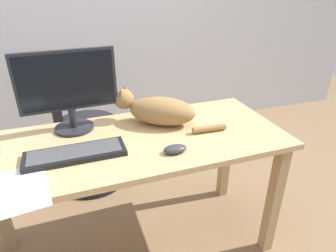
% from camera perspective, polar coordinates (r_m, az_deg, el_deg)
% --- Properties ---
extents(ground_plane, '(8.00, 8.00, 0.00)m').
position_cam_1_polar(ground_plane, '(1.93, -5.92, -22.20)').
color(ground_plane, '#846647').
extents(desk, '(1.56, 0.65, 0.74)m').
position_cam_1_polar(desk, '(1.51, -7.04, -6.22)').
color(desk, tan).
rests_on(desk, ground_plane).
extents(office_chair, '(0.48, 0.48, 0.92)m').
position_cam_1_polar(office_chair, '(2.25, -16.57, -2.23)').
color(office_chair, black).
rests_on(office_chair, ground_plane).
extents(monitor, '(0.48, 0.20, 0.41)m').
position_cam_1_polar(monitor, '(1.54, -18.89, 6.99)').
color(monitor, '#232328').
rests_on(monitor, desk).
extents(keyboard, '(0.44, 0.15, 0.03)m').
position_cam_1_polar(keyboard, '(1.37, -17.60, -5.15)').
color(keyboard, black).
rests_on(keyboard, desk).
extents(cat, '(0.52, 0.37, 0.20)m').
position_cam_1_polar(cat, '(1.57, -1.99, 3.20)').
color(cat, olive).
rests_on(cat, desk).
extents(computer_mouse, '(0.11, 0.06, 0.04)m').
position_cam_1_polar(computer_mouse, '(1.33, 1.38, -4.50)').
color(computer_mouse, '#333338').
rests_on(computer_mouse, desk).
extents(paper_sheet, '(0.25, 0.32, 0.00)m').
position_cam_1_polar(paper_sheet, '(1.26, -27.21, -10.95)').
color(paper_sheet, white).
rests_on(paper_sheet, desk).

